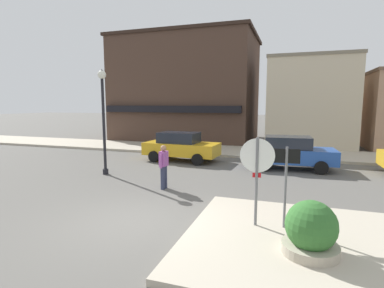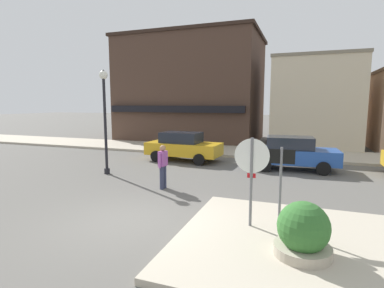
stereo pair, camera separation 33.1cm
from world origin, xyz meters
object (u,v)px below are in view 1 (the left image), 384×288
(pedestrian_crossing_near, at_px, (164,165))
(lamp_post, at_px, (103,107))
(parked_car_nearest, at_px, (181,146))
(planter, at_px, (311,234))
(stop_sign, at_px, (257,170))
(one_way_sign, at_px, (286,179))
(parked_car_second, at_px, (290,152))

(pedestrian_crossing_near, bearing_deg, lamp_post, 159.29)
(lamp_post, bearing_deg, parked_car_nearest, 62.88)
(pedestrian_crossing_near, bearing_deg, planter, -38.04)
(stop_sign, relative_size, parked_car_nearest, 0.56)
(parked_car_nearest, height_order, pedestrian_crossing_near, pedestrian_crossing_near)
(stop_sign, distance_m, parked_car_nearest, 9.35)
(stop_sign, bearing_deg, planter, -42.76)
(stop_sign, height_order, one_way_sign, stop_sign)
(stop_sign, bearing_deg, pedestrian_crossing_near, 143.67)
(one_way_sign, relative_size, parked_car_second, 0.51)
(pedestrian_crossing_near, bearing_deg, one_way_sign, -31.08)
(one_way_sign, height_order, parked_car_second, one_way_sign)
(stop_sign, height_order, parked_car_second, stop_sign)
(one_way_sign, distance_m, lamp_post, 8.70)
(one_way_sign, height_order, pedestrian_crossing_near, one_way_sign)
(stop_sign, distance_m, lamp_post, 8.12)
(stop_sign, relative_size, planter, 1.88)
(parked_car_second, xyz_separation_m, pedestrian_crossing_near, (-4.32, -4.98, 0.06))
(parked_car_nearest, bearing_deg, lamp_post, -117.12)
(parked_car_second, bearing_deg, one_way_sign, -90.38)
(one_way_sign, height_order, planter, one_way_sign)
(stop_sign, height_order, lamp_post, lamp_post)
(planter, distance_m, parked_car_nearest, 10.90)
(one_way_sign, bearing_deg, pedestrian_crossing_near, 148.92)
(parked_car_nearest, distance_m, pedestrian_crossing_near, 5.43)
(planter, relative_size, parked_car_second, 0.30)
(lamp_post, xyz_separation_m, pedestrian_crossing_near, (3.36, -1.27, -2.09))
(planter, xyz_separation_m, pedestrian_crossing_near, (-4.79, 3.75, 0.31))
(parked_car_second, height_order, pedestrian_crossing_near, pedestrian_crossing_near)
(lamp_post, bearing_deg, one_way_sign, -26.74)
(parked_car_nearest, bearing_deg, parked_car_second, -2.95)
(parked_car_second, bearing_deg, stop_sign, -95.37)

